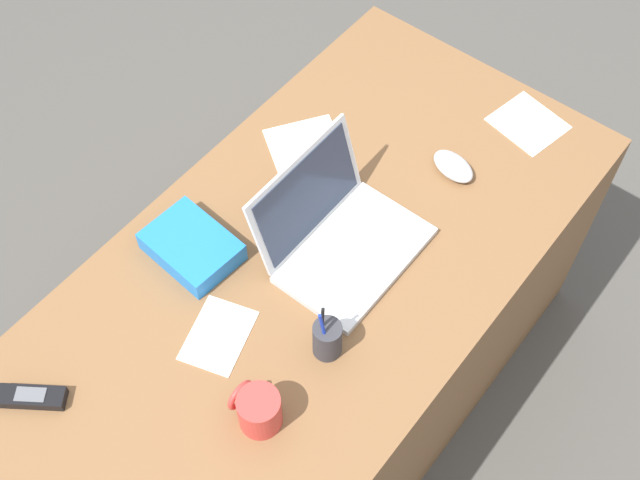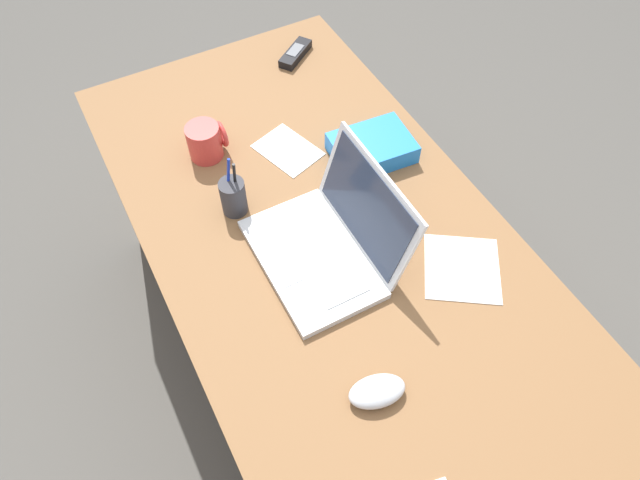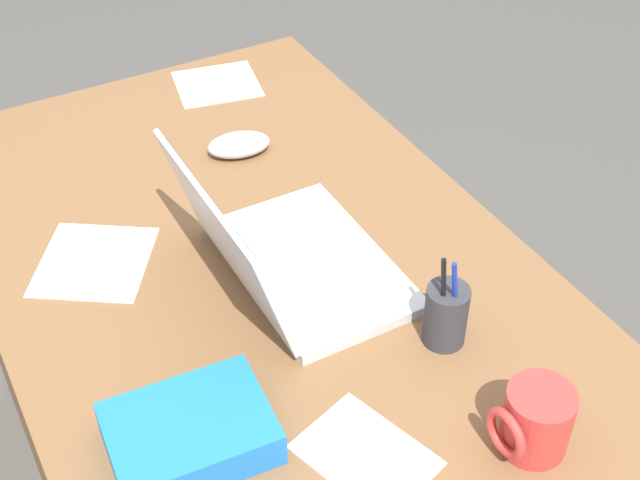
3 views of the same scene
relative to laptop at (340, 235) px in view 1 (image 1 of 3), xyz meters
The scene contains 11 objects.
ground_plane 0.78m from the laptop, 160.35° to the left, with size 6.00×6.00×0.00m, color #4C4944.
desk 0.42m from the laptop, 160.35° to the left, with size 1.52×0.79×0.74m, color brown.
laptop is the anchor object (origin of this frame).
computer_mouse 0.35m from the laptop, 13.25° to the right, with size 0.07×0.11×0.04m, color silver.
coffee_mug_white 0.44m from the laptop, 163.28° to the right, with size 0.09×0.10×0.09m.
cordless_phone 0.72m from the laptop, 159.23° to the left, with size 0.11×0.13×0.03m.
pen_holder 0.26m from the laptop, 147.92° to the right, with size 0.06×0.06×0.16m.
snack_bag 0.33m from the laptop, 131.55° to the left, with size 0.15×0.20×0.05m, color blue.
paper_note_near_laptop 0.34m from the laptop, 169.61° to the left, with size 0.16×0.12×0.00m, color white.
paper_note_left 0.30m from the laptop, 53.56° to the left, with size 0.17×0.17×0.00m, color white.
paper_note_right 0.60m from the laptop, 13.84° to the right, with size 0.15×0.16×0.00m, color white.
Camera 1 is at (-0.76, -0.62, 2.28)m, focal length 46.10 mm.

